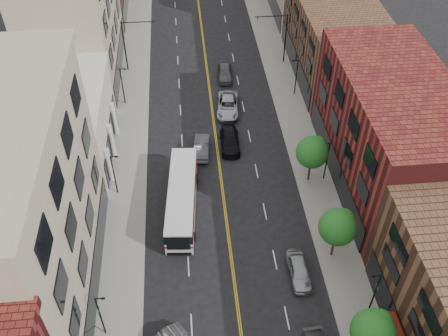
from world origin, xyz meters
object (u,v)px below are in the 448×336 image
object	(u,v)px
car_lane_behind	(202,147)
car_lane_b	(228,105)
car_lane_c	(225,72)
city_bus	(182,197)
car_lane_a	(230,141)
car_parked_far	(299,271)

from	to	relation	value
car_lane_behind	car_lane_b	xyz separation A→B (m)	(3.75, 7.60, 0.03)
car_lane_behind	car_lane_c	bearing A→B (deg)	-99.51
city_bus	car_lane_behind	world-z (taller)	city_bus
city_bus	car_lane_b	xyz separation A→B (m)	(6.22, 16.19, -0.97)
car_lane_behind	car_lane_b	world-z (taller)	car_lane_b
city_bus	car_lane_c	distance (m)	24.69
city_bus	car_lane_b	size ratio (longest dim) A/B	2.06
car_lane_a	city_bus	bearing A→B (deg)	-119.59
car_lane_b	car_lane_c	size ratio (longest dim) A/B	1.22
city_bus	car_lane_b	bearing A→B (deg)	73.81
car_lane_behind	car_lane_c	size ratio (longest dim) A/B	0.99
city_bus	car_parked_far	xyz separation A→B (m)	(10.07, -9.03, -1.01)
car_lane_c	city_bus	bearing A→B (deg)	-102.20
car_lane_behind	car_lane_b	size ratio (longest dim) A/B	0.82
city_bus	car_parked_far	size ratio (longest dim) A/B	2.66
car_lane_c	car_lane_a	bearing A→B (deg)	-89.97
city_bus	car_lane_a	size ratio (longest dim) A/B	2.27
car_lane_a	car_lane_b	world-z (taller)	car_lane_b
city_bus	car_lane_c	bearing A→B (deg)	79.33
car_parked_far	car_lane_c	distance (m)	32.98
city_bus	car_lane_a	bearing A→B (deg)	63.35
car_parked_far	car_lane_c	xyz separation A→B (m)	(-3.48, 32.80, 0.05)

